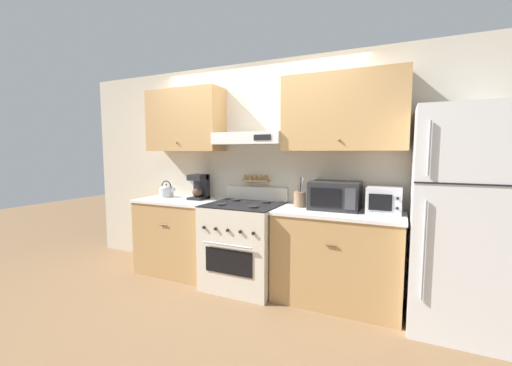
{
  "coord_description": "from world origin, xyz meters",
  "views": [
    {
      "loc": [
        1.55,
        -2.78,
        1.5
      ],
      "look_at": [
        0.15,
        0.26,
        1.17
      ],
      "focal_mm": 22.0,
      "sensor_mm": 36.0,
      "label": 1
    }
  ],
  "objects_px": {
    "coffee_maker": "(200,187)",
    "utensil_crock": "(300,199)",
    "stove_range": "(244,245)",
    "refrigerator": "(460,221)",
    "tea_kettle": "(167,191)",
    "microwave": "(335,195)",
    "toaster_oven": "(384,200)"
  },
  "relations": [
    {
      "from": "tea_kettle",
      "to": "utensil_crock",
      "type": "height_order",
      "value": "utensil_crock"
    },
    {
      "from": "tea_kettle",
      "to": "stove_range",
      "type": "bearing_deg",
      "value": -6.56
    },
    {
      "from": "refrigerator",
      "to": "microwave",
      "type": "bearing_deg",
      "value": 171.1
    },
    {
      "from": "stove_range",
      "to": "microwave",
      "type": "distance_m",
      "value": 1.14
    },
    {
      "from": "refrigerator",
      "to": "toaster_oven",
      "type": "relative_size",
      "value": 5.82
    },
    {
      "from": "tea_kettle",
      "to": "coffee_maker",
      "type": "bearing_deg",
      "value": 3.25
    },
    {
      "from": "refrigerator",
      "to": "coffee_maker",
      "type": "bearing_deg",
      "value": 176.29
    },
    {
      "from": "tea_kettle",
      "to": "coffee_maker",
      "type": "relative_size",
      "value": 0.75
    },
    {
      "from": "microwave",
      "to": "toaster_oven",
      "type": "height_order",
      "value": "microwave"
    },
    {
      "from": "coffee_maker",
      "to": "utensil_crock",
      "type": "relative_size",
      "value": 0.98
    },
    {
      "from": "refrigerator",
      "to": "coffee_maker",
      "type": "xyz_separation_m",
      "value": [
        -2.73,
        0.18,
        0.14
      ]
    },
    {
      "from": "tea_kettle",
      "to": "utensil_crock",
      "type": "bearing_deg",
      "value": 0.0
    },
    {
      "from": "microwave",
      "to": "toaster_oven",
      "type": "relative_size",
      "value": 1.52
    },
    {
      "from": "stove_range",
      "to": "microwave",
      "type": "bearing_deg",
      "value": 9.15
    },
    {
      "from": "utensil_crock",
      "to": "toaster_oven",
      "type": "distance_m",
      "value": 0.83
    },
    {
      "from": "refrigerator",
      "to": "toaster_oven",
      "type": "bearing_deg",
      "value": 166.24
    },
    {
      "from": "stove_range",
      "to": "toaster_oven",
      "type": "height_order",
      "value": "toaster_oven"
    },
    {
      "from": "coffee_maker",
      "to": "utensil_crock",
      "type": "height_order",
      "value": "utensil_crock"
    },
    {
      "from": "toaster_oven",
      "to": "refrigerator",
      "type": "bearing_deg",
      "value": -13.76
    },
    {
      "from": "refrigerator",
      "to": "utensil_crock",
      "type": "distance_m",
      "value": 1.44
    },
    {
      "from": "refrigerator",
      "to": "toaster_oven",
      "type": "xyz_separation_m",
      "value": [
        -0.6,
        0.15,
        0.11
      ]
    },
    {
      "from": "stove_range",
      "to": "coffee_maker",
      "type": "xyz_separation_m",
      "value": [
        -0.7,
        0.17,
        0.61
      ]
    },
    {
      "from": "stove_range",
      "to": "utensil_crock",
      "type": "distance_m",
      "value": 0.82
    },
    {
      "from": "coffee_maker",
      "to": "tea_kettle",
      "type": "bearing_deg",
      "value": -176.75
    },
    {
      "from": "stove_range",
      "to": "microwave",
      "type": "relative_size",
      "value": 2.23
    },
    {
      "from": "utensil_crock",
      "to": "toaster_oven",
      "type": "relative_size",
      "value": 0.98
    },
    {
      "from": "microwave",
      "to": "utensil_crock",
      "type": "height_order",
      "value": "utensil_crock"
    },
    {
      "from": "tea_kettle",
      "to": "microwave",
      "type": "bearing_deg",
      "value": 0.47
    },
    {
      "from": "refrigerator",
      "to": "toaster_oven",
      "type": "height_order",
      "value": "refrigerator"
    },
    {
      "from": "stove_range",
      "to": "utensil_crock",
      "type": "bearing_deg",
      "value": 12.97
    },
    {
      "from": "utensil_crock",
      "to": "tea_kettle",
      "type": "bearing_deg",
      "value": -180.0
    },
    {
      "from": "tea_kettle",
      "to": "toaster_oven",
      "type": "distance_m",
      "value": 2.63
    }
  ]
}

